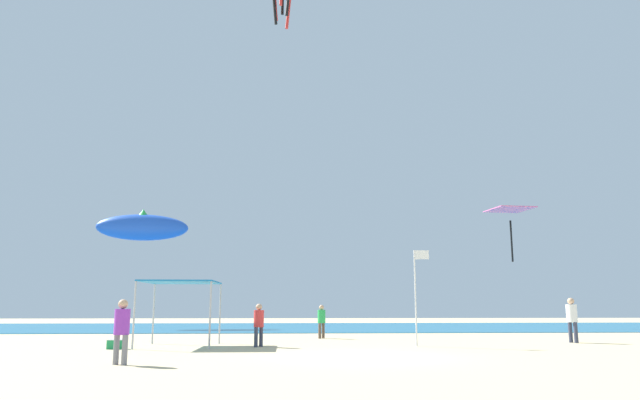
{
  "coord_description": "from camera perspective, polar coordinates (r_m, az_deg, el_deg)",
  "views": [
    {
      "loc": [
        -2.28,
        -18.53,
        1.56
      ],
      "look_at": [
        -0.85,
        8.02,
        6.34
      ],
      "focal_mm": 33.01,
      "sensor_mm": 36.0,
      "label": 1
    }
  ],
  "objects": [
    {
      "name": "ground",
      "position": [
        18.74,
        4.06,
        -15.08
      ],
      "size": [
        110.0,
        110.0,
        0.1
      ],
      "primitive_type": "cube",
      "color": "#D1BA8C"
    },
    {
      "name": "cooler_box",
      "position": [
        23.15,
        -19.19,
        -13.06
      ],
      "size": [
        0.57,
        0.37,
        0.35
      ],
      "color": "#1E8C4C",
      "rests_on": "ground"
    },
    {
      "name": "kite_diamond_pink",
      "position": [
        45.0,
        17.93,
        -1.13
      ],
      "size": [
        3.19,
        3.19,
        3.87
      ],
      "rotation": [
        0.0,
        0.0,
        4.85
      ],
      "color": "pink"
    },
    {
      "name": "person_near_tent",
      "position": [
        17.0,
        -18.66,
        -11.51
      ],
      "size": [
        0.42,
        0.41,
        1.72
      ],
      "rotation": [
        0.0,
        0.0,
        5.75
      ],
      "color": "slate",
      "rests_on": "ground"
    },
    {
      "name": "canopy_tent",
      "position": [
        24.02,
        -13.3,
        -7.99
      ],
      "size": [
        2.81,
        3.22,
        2.5
      ],
      "color": "#B2B2B7",
      "rests_on": "ground"
    },
    {
      "name": "ocean_strip",
      "position": [
        43.46,
        -0.08,
        -12.22
      ],
      "size": [
        110.0,
        19.0,
        0.03
      ],
      "primitive_type": "cube",
      "color": "#1E6B93",
      "rests_on": "ground"
    },
    {
      "name": "kite_inflatable_blue",
      "position": [
        43.86,
        -16.83,
        -2.54
      ],
      "size": [
        6.59,
        2.74,
        2.44
      ],
      "rotation": [
        0.0,
        0.0,
        0.1
      ],
      "color": "blue"
    },
    {
      "name": "person_leftmost",
      "position": [
        28.87,
        0.15,
        -11.43
      ],
      "size": [
        0.38,
        0.38,
        1.58
      ],
      "rotation": [
        0.0,
        0.0,
        4.03
      ],
      "color": "brown",
      "rests_on": "ground"
    },
    {
      "name": "person_rightmost",
      "position": [
        23.13,
        -5.95,
        -11.63
      ],
      "size": [
        0.39,
        0.39,
        1.62
      ],
      "rotation": [
        0.0,
        0.0,
        0.89
      ],
      "color": "#33384C",
      "rests_on": "ground"
    },
    {
      "name": "banner_flag",
      "position": [
        23.63,
        9.38,
        -8.42
      ],
      "size": [
        0.61,
        0.06,
        3.71
      ],
      "color": "silver",
      "rests_on": "ground"
    },
    {
      "name": "person_central",
      "position": [
        27.68,
        23.23,
        -10.32
      ],
      "size": [
        0.45,
        0.49,
        1.88
      ],
      "rotation": [
        0.0,
        0.0,
        1.8
      ],
      "color": "#33384C",
      "rests_on": "ground"
    }
  ]
}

